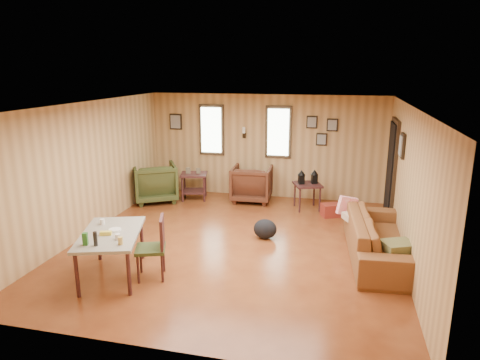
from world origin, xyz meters
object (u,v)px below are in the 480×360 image
(dining_table, at_px, (110,237))
(end_table, at_px, (194,182))
(recliner_green, at_px, (155,181))
(recliner_brown, at_px, (252,182))
(side_table, at_px, (308,182))
(sofa, at_px, (380,231))

(dining_table, bearing_deg, end_table, 74.19)
(recliner_green, bearing_deg, dining_table, 74.56)
(recliner_brown, relative_size, side_table, 1.02)
(end_table, xyz_separation_m, side_table, (2.62, -0.13, 0.17))
(recliner_brown, distance_m, side_table, 1.33)
(recliner_green, height_order, dining_table, recliner_green)
(end_table, xyz_separation_m, dining_table, (0.11, -3.92, 0.20))
(end_table, distance_m, dining_table, 3.93)
(sofa, bearing_deg, recliner_brown, 41.58)
(recliner_brown, relative_size, dining_table, 0.59)
(recliner_brown, height_order, recliner_green, recliner_green)
(recliner_green, xyz_separation_m, dining_table, (0.93, -3.59, 0.14))
(recliner_green, xyz_separation_m, side_table, (3.45, 0.21, 0.11))
(recliner_brown, distance_m, dining_table, 4.28)
(side_table, height_order, dining_table, dining_table)
(recliner_brown, bearing_deg, recliner_green, 10.83)
(end_table, height_order, dining_table, dining_table)
(end_table, height_order, side_table, side_table)
(sofa, distance_m, side_table, 2.61)
(dining_table, bearing_deg, recliner_brown, 55.96)
(sofa, height_order, recliner_green, recliner_green)
(sofa, height_order, end_table, sofa)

